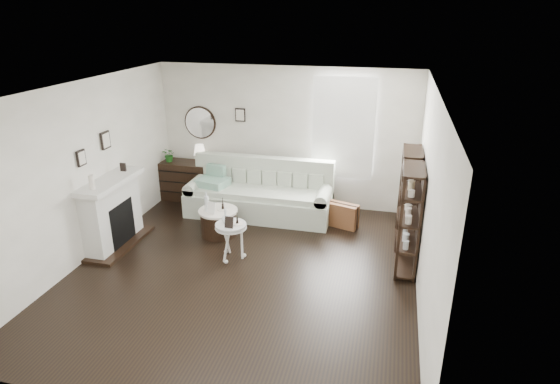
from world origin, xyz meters
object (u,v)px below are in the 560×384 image
(dresser, at_px, (186,180))
(pedestal_table, at_px, (231,227))
(drum_table, at_px, (219,222))
(sofa, at_px, (260,197))

(dresser, bearing_deg, pedestal_table, -51.17)
(drum_table, bearing_deg, sofa, 66.51)
(drum_table, bearing_deg, pedestal_table, -56.01)
(pedestal_table, bearing_deg, drum_table, 123.99)
(sofa, height_order, pedestal_table, sofa)
(pedestal_table, bearing_deg, dresser, 128.83)
(dresser, height_order, drum_table, dresser)
(sofa, bearing_deg, drum_table, -113.49)
(sofa, distance_m, drum_table, 1.13)
(sofa, distance_m, dresser, 1.73)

